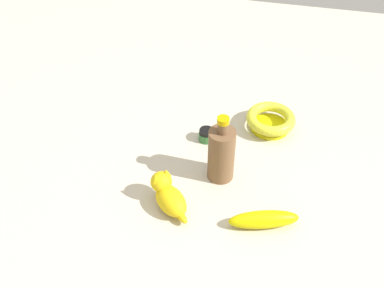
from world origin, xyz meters
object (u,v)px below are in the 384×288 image
(nail_polish_jar, at_px, (206,135))
(banana, at_px, (264,220))
(cat_figurine, at_px, (168,195))
(bottle_tall, at_px, (221,153))
(bowl, at_px, (271,120))

(nail_polish_jar, relative_size, banana, 0.26)
(cat_figurine, bearing_deg, bottle_tall, -40.26)
(cat_figurine, height_order, banana, cat_figurine)
(bottle_tall, distance_m, banana, 0.20)
(bottle_tall, distance_m, cat_figurine, 0.17)
(cat_figurine, bearing_deg, nail_polish_jar, -9.95)
(cat_figurine, distance_m, nail_polish_jar, 0.26)
(cat_figurine, xyz_separation_m, nail_polish_jar, (0.26, -0.05, -0.02))
(bottle_tall, xyz_separation_m, banana, (-0.14, -0.13, -0.06))
(bottle_tall, xyz_separation_m, bowl, (0.22, -0.11, -0.05))
(cat_figurine, height_order, bowl, cat_figurine)
(bottle_tall, height_order, nail_polish_jar, bottle_tall)
(nail_polish_jar, height_order, bowl, bowl)
(nail_polish_jar, distance_m, banana, 0.33)
(bottle_tall, relative_size, cat_figurine, 1.66)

